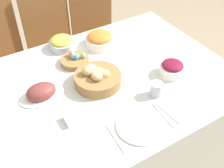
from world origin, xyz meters
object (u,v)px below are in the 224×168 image
(chair_far_left, at_px, (4,60))
(drinking_cup, at_px, (156,89))
(spoon, at_px, (167,113))
(ham_platter, at_px, (41,92))
(pineapple_bowl, at_px, (62,43))
(chair_far_center, at_px, (55,44))
(beet_salad_bowl, at_px, (172,68))
(chair_far_right, at_px, (98,31))
(butter_dish, at_px, (76,117))
(bread_basket, at_px, (97,78))
(knife, at_px, (163,115))
(egg_basket, at_px, (75,60))
(carrot_bowl, at_px, (100,39))
(dinner_plate, at_px, (140,126))
(fork, at_px, (115,139))

(chair_far_left, bearing_deg, drinking_cup, -68.63)
(spoon, bearing_deg, ham_platter, 133.68)
(pineapple_bowl, bearing_deg, drinking_cup, -70.04)
(chair_far_left, distance_m, pineapple_bowl, 0.64)
(spoon, relative_size, drinking_cup, 2.34)
(chair_far_center, distance_m, ham_platter, 0.96)
(beet_salad_bowl, bearing_deg, chair_far_right, 86.46)
(ham_platter, relative_size, butter_dish, 2.04)
(chair_far_left, relative_size, bread_basket, 3.45)
(bread_basket, relative_size, knife, 1.41)
(chair_far_center, bearing_deg, chair_far_right, -3.68)
(pineapple_bowl, bearing_deg, chair_far_left, 128.42)
(chair_far_center, height_order, egg_basket, chair_far_center)
(ham_platter, height_order, carrot_bowl, carrot_bowl)
(bread_basket, xyz_separation_m, pineapple_bowl, (-0.02, 0.46, -0.00))
(pineapple_bowl, relative_size, dinner_plate, 0.73)
(chair_far_center, bearing_deg, butter_dish, -109.18)
(drinking_cup, bearing_deg, pineapple_bowl, 109.96)
(knife, relative_size, spoon, 1.00)
(ham_platter, bearing_deg, spoon, -42.23)
(egg_basket, xyz_separation_m, ham_platter, (-0.30, -0.18, 0.00))
(egg_basket, bearing_deg, knife, -73.47)
(chair_far_left, height_order, ham_platter, chair_far_left)
(egg_basket, bearing_deg, carrot_bowl, 21.60)
(egg_basket, height_order, knife, egg_basket)
(bread_basket, distance_m, carrot_bowl, 0.41)
(drinking_cup, bearing_deg, chair_far_center, 98.09)
(chair_far_left, relative_size, spoon, 4.87)
(chair_far_left, xyz_separation_m, spoon, (0.58, -1.31, 0.25))
(chair_far_center, distance_m, fork, 1.35)
(egg_basket, relative_size, pineapple_bowl, 1.03)
(beet_salad_bowl, bearing_deg, chair_far_center, 108.76)
(ham_platter, bearing_deg, beet_salad_bowl, -17.02)
(chair_far_center, xyz_separation_m, egg_basket, (-0.10, -0.65, 0.28))
(knife, xyz_separation_m, spoon, (0.03, 0.00, 0.00))
(spoon, bearing_deg, knife, 175.92)
(ham_platter, bearing_deg, drinking_cup, -30.33)
(chair_far_center, height_order, ham_platter, chair_far_center)
(fork, bearing_deg, egg_basket, 85.36)
(butter_dish, bearing_deg, chair_far_center, 74.52)
(chair_far_center, xyz_separation_m, butter_dish, (-0.30, -1.09, 0.27))
(egg_basket, distance_m, butter_dish, 0.49)
(bread_basket, bearing_deg, egg_basket, 95.46)
(butter_dish, bearing_deg, carrot_bowl, 50.32)
(drinking_cup, bearing_deg, knife, -113.94)
(ham_platter, xyz_separation_m, knife, (0.49, -0.48, -0.03))
(fork, distance_m, butter_dish, 0.24)
(egg_basket, height_order, drinking_cup, drinking_cup)
(drinking_cup, bearing_deg, ham_platter, 149.67)
(dinner_plate, bearing_deg, ham_platter, 125.99)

